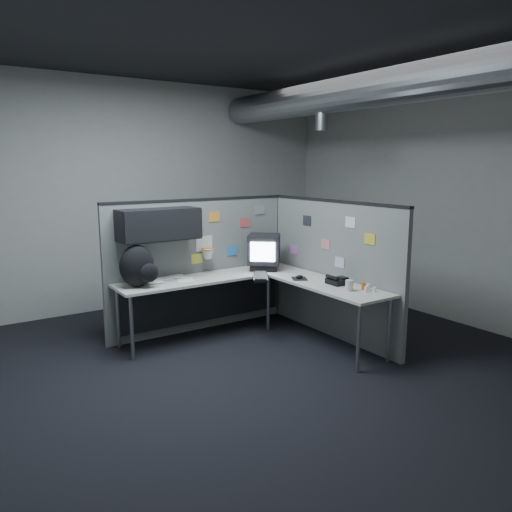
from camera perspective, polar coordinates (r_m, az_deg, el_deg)
room at (r=5.34m, az=6.22°, el=11.05°), size 5.62×5.62×3.22m
partition_back at (r=6.03m, az=-7.53°, el=0.44°), size 2.44×0.42×1.63m
partition_right at (r=5.98m, az=8.67°, el=-1.40°), size 0.07×2.23×1.63m
desk at (r=5.84m, az=-1.58°, el=-3.64°), size 2.31×2.11×0.73m
monitor at (r=6.26m, az=0.93°, el=0.53°), size 0.54×0.54×0.44m
keyboard at (r=5.80m, az=0.51°, el=-2.35°), size 0.39×0.47×0.04m
mouse at (r=5.78m, az=4.99°, el=-2.47°), size 0.25×0.26×0.04m
phone at (r=5.58m, az=9.27°, el=-2.81°), size 0.20×0.22×0.10m
bottles at (r=5.34m, az=12.60°, el=-3.57°), size 0.13×0.18×0.08m
cup at (r=5.30m, az=10.62°, el=-3.34°), size 0.10×0.10×0.11m
papers at (r=5.84m, az=-10.84°, el=-2.56°), size 0.72×0.62×0.02m
backpack at (r=5.49m, az=-13.33°, el=-1.19°), size 0.43×0.38×0.46m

